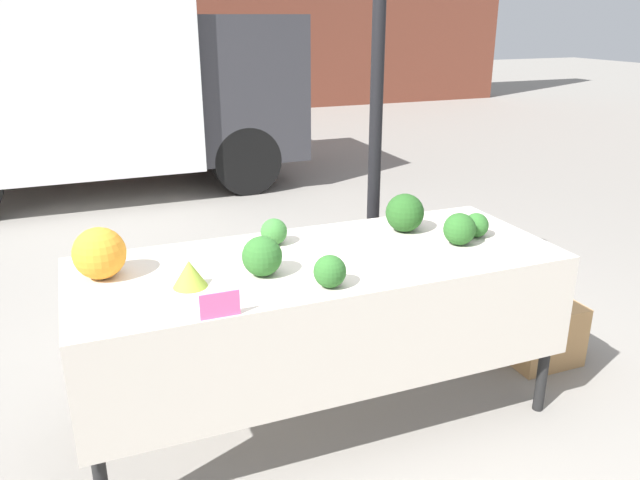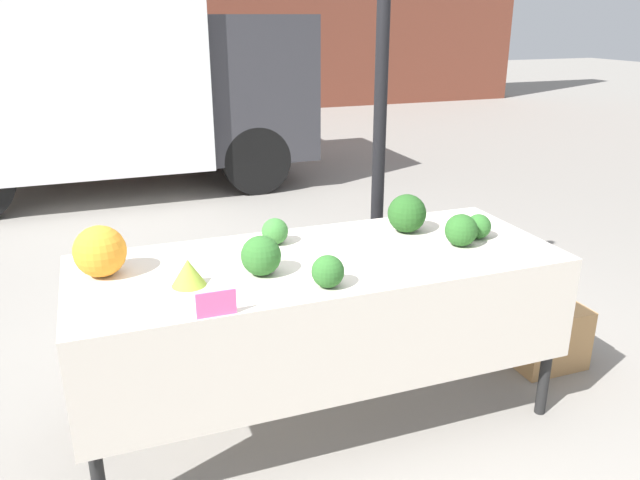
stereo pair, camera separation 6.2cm
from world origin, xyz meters
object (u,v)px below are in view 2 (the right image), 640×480
object	(u,v)px
price_sign	(216,304)
produce_crate	(542,333)
parked_truck	(97,69)
orange_cauliflower	(100,251)

from	to	relation	value
price_sign	produce_crate	bearing A→B (deg)	13.56
parked_truck	price_sign	size ratio (longest dim) A/B	28.15
parked_truck	produce_crate	xyz separation A→B (m)	(2.01, -4.68, -1.08)
orange_cauliflower	price_sign	xyz separation A→B (m)	(0.36, -0.51, -0.06)
orange_cauliflower	produce_crate	xyz separation A→B (m)	(2.18, -0.07, -0.73)
produce_crate	price_sign	bearing A→B (deg)	-166.44
orange_cauliflower	price_sign	distance (m)	0.63
parked_truck	produce_crate	size ratio (longest dim) A/B	10.67
orange_cauliflower	parked_truck	bearing A→B (deg)	87.90
parked_truck	orange_cauliflower	bearing A→B (deg)	-92.10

